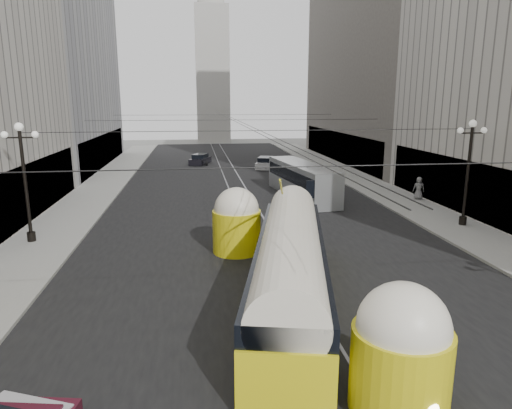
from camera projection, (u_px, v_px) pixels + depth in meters
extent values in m
cube|color=black|center=(237.00, 188.00, 40.52)|extent=(20.00, 85.00, 0.02)
cube|color=gray|center=(105.00, 184.00, 42.32)|extent=(4.00, 72.00, 0.15)
cube|color=gray|center=(354.00, 178.00, 45.45)|extent=(4.00, 72.00, 0.15)
cube|color=gray|center=(229.00, 188.00, 40.42)|extent=(0.12, 85.00, 0.04)
cube|color=gray|center=(246.00, 188.00, 40.62)|extent=(0.12, 85.00, 0.04)
cube|color=black|center=(37.00, 188.00, 30.04)|extent=(0.10, 18.00, 3.60)
cube|color=#999999|center=(40.00, 40.00, 49.76)|extent=(12.00, 28.00, 28.00)
cube|color=black|center=(105.00, 150.00, 53.22)|extent=(0.10, 25.20, 3.60)
cube|color=black|center=(452.00, 183.00, 31.76)|extent=(0.10, 18.00, 3.60)
cube|color=#514C47|center=(390.00, 28.00, 54.52)|extent=(12.00, 32.00, 32.00)
cube|color=black|center=(337.00, 146.00, 56.87)|extent=(0.10, 28.80, 3.60)
cube|color=#B2AFA8|center=(212.00, 76.00, 83.72)|extent=(6.00, 6.00, 24.00)
cylinder|color=black|center=(26.00, 187.00, 24.17)|extent=(0.18, 0.18, 6.00)
cylinder|color=black|center=(31.00, 237.00, 24.79)|extent=(0.44, 0.44, 0.50)
cylinder|color=black|center=(20.00, 138.00, 23.59)|extent=(1.60, 0.08, 0.08)
sphere|color=white|center=(19.00, 127.00, 23.47)|extent=(0.44, 0.44, 0.44)
sphere|color=white|center=(4.00, 135.00, 23.46)|extent=(0.36, 0.36, 0.36)
sphere|color=white|center=(35.00, 135.00, 23.65)|extent=(0.36, 0.36, 0.36)
cylinder|color=black|center=(467.00, 177.00, 27.45)|extent=(0.18, 0.18, 6.00)
cylinder|color=black|center=(463.00, 221.00, 28.07)|extent=(0.44, 0.44, 0.50)
cylinder|color=black|center=(472.00, 133.00, 26.87)|extent=(1.60, 0.08, 0.08)
sphere|color=white|center=(473.00, 124.00, 26.75)|extent=(0.44, 0.44, 0.44)
sphere|color=white|center=(460.00, 131.00, 26.74)|extent=(0.36, 0.36, 0.36)
sphere|color=white|center=(484.00, 130.00, 26.93)|extent=(0.36, 0.36, 0.36)
cylinder|color=black|center=(339.00, 166.00, 11.65)|extent=(25.00, 0.03, 0.03)
cylinder|color=black|center=(261.00, 131.00, 25.17)|extent=(25.00, 0.03, 0.03)
cylinder|color=black|center=(237.00, 120.00, 38.70)|extent=(25.00, 0.03, 0.03)
cylinder|color=black|center=(226.00, 115.00, 52.22)|extent=(25.00, 0.03, 0.03)
cylinder|color=black|center=(233.00, 120.00, 42.60)|extent=(0.03, 72.00, 0.03)
cylinder|color=black|center=(237.00, 120.00, 42.66)|extent=(0.03, 72.00, 0.03)
cube|color=gold|center=(290.00, 279.00, 17.35)|extent=(5.34, 13.51, 1.61)
cube|color=black|center=(290.00, 298.00, 17.52)|extent=(5.25, 13.12, 0.28)
cube|color=black|center=(290.00, 253.00, 17.11)|extent=(5.32, 13.32, 0.81)
cylinder|color=silver|center=(291.00, 246.00, 17.05)|extent=(5.02, 13.25, 2.18)
cylinder|color=gold|center=(400.00, 370.00, 11.35)|extent=(2.47, 2.47, 2.18)
sphere|color=silver|center=(403.00, 328.00, 11.09)|extent=(2.28, 2.28, 2.28)
cylinder|color=gold|center=(237.00, 231.00, 23.31)|extent=(2.47, 2.47, 2.18)
sphere|color=silver|center=(237.00, 210.00, 23.05)|extent=(2.28, 2.28, 2.28)
sphere|color=#FFF2BF|center=(431.00, 408.00, 10.36)|extent=(0.36, 0.36, 0.36)
cube|color=#B4B8BA|center=(302.00, 180.00, 36.48)|extent=(3.63, 10.87, 2.67)
cube|color=black|center=(302.00, 175.00, 36.38)|extent=(3.60, 10.51, 0.98)
cube|color=black|center=(320.00, 189.00, 31.30)|extent=(2.04, 0.37, 1.25)
cylinder|color=black|center=(298.00, 202.00, 33.09)|extent=(0.30, 0.89, 0.89)
cylinder|color=black|center=(328.00, 201.00, 33.38)|extent=(0.30, 0.89, 0.89)
cylinder|color=black|center=(280.00, 184.00, 40.00)|extent=(0.30, 0.89, 0.89)
cylinder|color=black|center=(305.00, 184.00, 40.29)|extent=(0.30, 0.89, 0.89)
cube|color=silver|center=(265.00, 165.00, 52.12)|extent=(2.85, 4.48, 0.74)
cube|color=black|center=(265.00, 160.00, 52.00)|extent=(2.11, 2.63, 0.70)
cylinder|color=black|center=(260.00, 168.00, 50.68)|extent=(0.22, 0.59, 0.59)
cylinder|color=black|center=(274.00, 167.00, 50.88)|extent=(0.22, 0.59, 0.59)
cylinder|color=black|center=(257.00, 164.00, 53.42)|extent=(0.22, 0.59, 0.59)
cylinder|color=black|center=(270.00, 164.00, 53.62)|extent=(0.22, 0.59, 0.59)
cube|color=black|center=(200.00, 161.00, 55.52)|extent=(2.86, 4.29, 0.70)
cube|color=black|center=(200.00, 157.00, 55.41)|extent=(2.08, 2.54, 0.67)
cylinder|color=black|center=(194.00, 164.00, 54.15)|extent=(0.22, 0.57, 0.57)
cylinder|color=black|center=(207.00, 163.00, 54.34)|extent=(0.22, 0.57, 0.57)
cylinder|color=black|center=(194.00, 161.00, 56.76)|extent=(0.22, 0.57, 0.57)
cylinder|color=black|center=(206.00, 160.00, 56.95)|extent=(0.22, 0.57, 0.57)
imported|color=slate|center=(419.00, 188.00, 35.13)|extent=(0.97, 0.77, 1.74)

